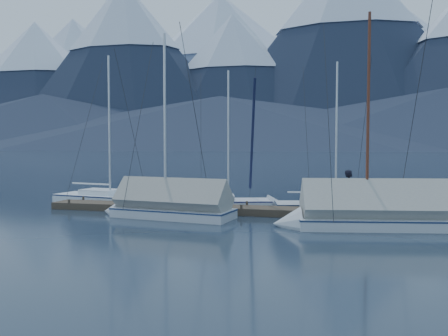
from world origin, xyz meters
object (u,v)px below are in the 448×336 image
at_px(sailboat_open_mid, 236,204).
at_px(sailboat_covered_near, 363,216).
at_px(sailboat_open_right, 344,208).
at_px(person, 349,190).
at_px(sailboat_covered_far, 163,207).
at_px(sailboat_open_left, 117,200).

xyz_separation_m(sailboat_open_mid, sailboat_covered_near, (6.27, -4.96, 0.33)).
distance_m(sailboat_open_right, sailboat_covered_near, 4.88).
bearing_deg(person, sailboat_open_right, 14.92).
relative_size(sailboat_covered_near, person, 5.16).
relative_size(sailboat_covered_far, person, 4.97).
relative_size(sailboat_open_right, person, 4.44).
distance_m(sailboat_open_left, sailboat_open_mid, 6.91).
bearing_deg(sailboat_covered_far, sailboat_open_mid, 59.52).
bearing_deg(sailboat_open_right, sailboat_open_mid, 178.57).
xyz_separation_m(sailboat_open_right, person, (0.19, -2.41, 1.12)).
height_order(sailboat_covered_near, person, sailboat_covered_near).
bearing_deg(person, sailboat_open_mid, 76.64).
relative_size(sailboat_open_left, sailboat_open_mid, 1.15).
bearing_deg(sailboat_covered_near, sailboat_open_mid, 141.65).
bearing_deg(sailboat_open_right, sailboat_covered_near, -82.20).
xyz_separation_m(sailboat_open_mid, sailboat_covered_far, (-2.53, -4.30, 0.31)).
xyz_separation_m(sailboat_open_mid, person, (5.80, -2.55, 1.12)).
bearing_deg(person, sailboat_covered_near, -158.56).
bearing_deg(sailboat_open_mid, person, -23.76).
height_order(sailboat_open_mid, sailboat_covered_far, sailboat_covered_far).
bearing_deg(sailboat_open_right, person, -85.47).
relative_size(sailboat_open_left, sailboat_open_right, 1.12).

